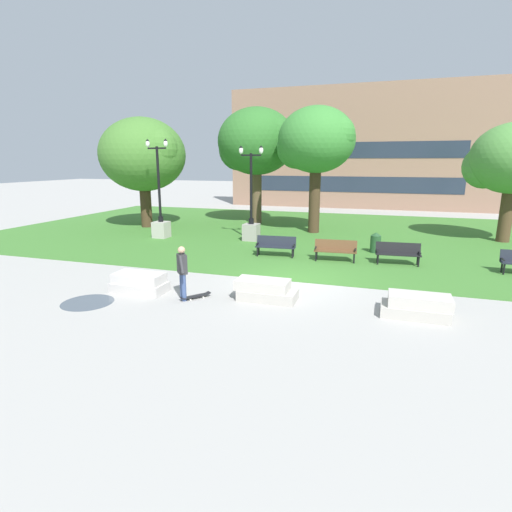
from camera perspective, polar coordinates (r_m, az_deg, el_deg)
The scene contains 18 objects.
ground_plane at distance 14.44m, azimuth 5.55°, elevation -3.70°, with size 140.00×140.00×0.00m, color #A3A09B.
grass_lawn at distance 24.06m, azimuth 10.65°, elevation 3.05°, with size 40.00×20.00×0.02m, color #3D752D.
concrete_block_center at distance 13.79m, azimuth -16.31°, elevation -3.69°, with size 1.80×0.90×0.64m.
concrete_block_left at distance 12.49m, azimuth 1.34°, elevation -4.91°, with size 1.90×0.90×0.64m.
concrete_block_right at distance 12.01m, azimuth 21.97°, elevation -6.68°, with size 1.84×0.90×0.64m.
person_skateboarder at distance 12.49m, azimuth -10.49°, elevation -1.98°, with size 0.67×1.04×1.71m.
skateboard at distance 12.79m, azimuth -8.64°, elevation -5.67°, with size 0.79×0.92×0.14m.
puddle at distance 13.37m, azimuth -22.92°, elevation -6.13°, with size 1.56×1.56×0.01m, color #47515B.
park_bench_near_left at distance 17.66m, azimuth 19.62°, elevation 0.53°, with size 1.83×0.65×0.90m.
park_bench_far_left at distance 18.11m, azimuth 2.85°, elevation 1.61°, with size 1.84×0.67×0.90m.
park_bench_far_right at distance 17.54m, azimuth 11.28°, elevation 0.98°, with size 1.83×0.65×0.90m.
lamp_post_right at distance 23.11m, azimuth -13.46°, elevation 5.24°, with size 1.32×0.80×5.40m.
lamp_post_left at distance 21.68m, azimuth -0.69°, elevation 4.91°, with size 1.32×0.80×5.02m.
tree_far_right at distance 24.29m, azimuth 8.50°, elevation 15.87°, with size 4.68×4.46×7.32m.
tree_near_right at distance 27.13m, azimuth -15.96°, elevation 13.59°, with size 5.66×5.39×6.91m.
tree_near_left at distance 27.78m, azimuth -0.04°, elevation 15.87°, with size 5.44×5.19×7.71m.
trash_bin at distance 19.64m, azimuth 16.70°, elevation 1.88°, with size 0.49×0.49×0.96m.
building_facade_distant at distance 38.11m, azimuth 14.43°, elevation 14.70°, with size 23.82×1.03×10.79m.
Camera 1 is at (2.86, -13.52, 4.22)m, focal length 28.00 mm.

